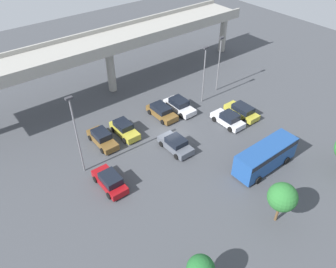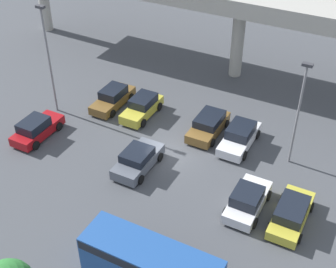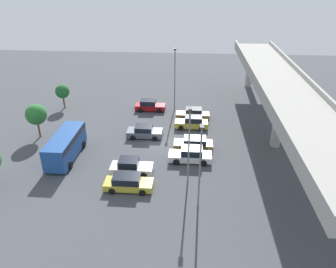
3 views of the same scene
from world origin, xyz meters
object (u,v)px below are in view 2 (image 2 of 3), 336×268
parked_car_5 (240,136)px  lamp_post_near_aisle (299,107)px  parked_car_1 (113,98)px  shuttle_bus (151,264)px  parked_car_6 (247,200)px  parked_car_4 (209,125)px  lamp_post_by_overpass (48,53)px  parked_car_7 (291,213)px  parked_car_3 (138,160)px  parked_car_0 (37,129)px  parked_car_2 (142,107)px

parked_car_5 → lamp_post_near_aisle: lamp_post_near_aisle is taller
parked_car_1 → shuttle_bus: 18.39m
parked_car_6 → parked_car_1: bearing=66.0°
parked_car_4 → shuttle_bus: (2.90, -14.31, 0.92)m
parked_car_5 → shuttle_bus: (0.20, -13.97, 0.88)m
parked_car_6 → shuttle_bus: 8.29m
parked_car_5 → lamp_post_by_overpass: size_ratio=0.52×
parked_car_7 → lamp_post_by_overpass: (-20.91, 3.34, 4.56)m
parked_car_3 → parked_car_0: bearing=92.8°
shuttle_bus → lamp_post_near_aisle: lamp_post_near_aisle is taller
parked_car_0 → parked_car_5: size_ratio=0.94×
shuttle_bus → lamp_post_by_overpass: 19.53m
parked_car_0 → parked_car_4: 13.31m
parked_car_6 → lamp_post_near_aisle: size_ratio=0.55×
lamp_post_near_aisle → parked_car_3: bearing=-148.8°
parked_car_7 → shuttle_bus: (-5.43, -8.02, 0.94)m
parked_car_1 → lamp_post_near_aisle: bearing=88.5°
parked_car_4 → lamp_post_near_aisle: bearing=85.3°
parked_car_0 → parked_car_2: 8.56m
parked_car_1 → lamp_post_by_overpass: lamp_post_by_overpass is taller
parked_car_1 → parked_car_7: bearing=70.2°
parked_car_0 → shuttle_bus: bearing=-118.0°
parked_car_0 → shuttle_bus: shuttle_bus is taller
parked_car_2 → parked_car_3: size_ratio=0.99×
parked_car_0 → parked_car_3: (8.81, 0.44, -0.04)m
parked_car_4 → parked_car_6: parked_car_6 is taller
parked_car_0 → parked_car_2: (5.68, 6.41, 0.01)m
parked_car_2 → parked_car_3: bearing=27.6°
parked_car_5 → lamp_post_near_aisle: (3.93, -0.21, 3.90)m
parked_car_7 → shuttle_bus: bearing=145.9°
parked_car_3 → lamp_post_by_overpass: lamp_post_by_overpass is taller
parked_car_2 → parked_car_5: parked_car_5 is taller
parked_car_6 → parked_car_3: bearing=88.0°
parked_car_3 → parked_car_7: size_ratio=0.95×
parked_car_0 → parked_car_1: bearing=-22.8°
parked_car_0 → shuttle_bus: (14.42, -7.65, 0.89)m
parked_car_6 → lamp_post_near_aisle: 7.22m
parked_car_2 → lamp_post_by_overpass: (-6.74, -2.71, 4.50)m
parked_car_4 → shuttle_bus: shuttle_bus is taller
parked_car_2 → parked_car_4: (5.84, 0.25, -0.04)m
parked_car_4 → parked_car_0: bearing=-60.0°
parked_car_3 → parked_car_6: size_ratio=1.01×
parked_car_4 → lamp_post_by_overpass: lamp_post_by_overpass is taller
parked_car_2 → parked_car_7: bearing=66.9°
parked_car_6 → shuttle_bus: bearing=161.2°
parked_car_2 → parked_car_7: parked_car_2 is taller
parked_car_5 → parked_car_6: size_ratio=1.08×
parked_car_6 → parked_car_7: size_ratio=0.94×
parked_car_3 → lamp_post_near_aisle: (9.34, 5.67, 3.95)m
parked_car_5 → parked_car_6: 6.80m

